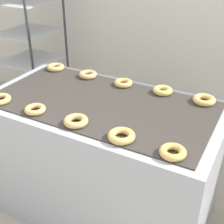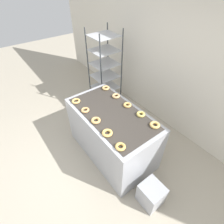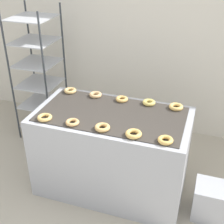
{
  "view_description": "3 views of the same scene",
  "coord_description": "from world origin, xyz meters",
  "px_view_note": "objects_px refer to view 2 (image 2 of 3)",
  "views": [
    {
      "loc": [
        0.92,
        -0.88,
        1.91
      ],
      "look_at": [
        0.0,
        0.83,
        0.8
      ],
      "focal_mm": 50.0,
      "sensor_mm": 36.0,
      "label": 1
    },
    {
      "loc": [
        1.63,
        -0.56,
        2.73
      ],
      "look_at": [
        0.0,
        0.68,
        0.97
      ],
      "focal_mm": 28.0,
      "sensor_mm": 36.0,
      "label": 2
    },
    {
      "loc": [
        0.87,
        -1.9,
        2.51
      ],
      "look_at": [
        0.0,
        0.68,
        0.97
      ],
      "focal_mm": 50.0,
      "sensor_mm": 36.0,
      "label": 3
    }
  ],
  "objects_px": {
    "fryer_machine": "(112,134)",
    "donut_near_right": "(107,133)",
    "glaze_bin": "(151,194)",
    "donut_near_leftmost": "(76,101)",
    "donut_far_right": "(141,114)",
    "donut_near_center": "(96,120)",
    "baking_rack_cart": "(105,70)",
    "donut_far_center": "(127,105)",
    "donut_far_leftmost": "(106,88)",
    "donut_far_left": "(116,96)",
    "donut_near_left": "(85,110)",
    "donut_far_rightmost": "(155,125)",
    "donut_near_rightmost": "(120,147)"
  },
  "relations": [
    {
      "from": "donut_near_right",
      "to": "donut_far_rightmost",
      "type": "relative_size",
      "value": 1.01
    },
    {
      "from": "fryer_machine",
      "to": "donut_near_rightmost",
      "type": "distance_m",
      "value": 0.84
    },
    {
      "from": "donut_far_leftmost",
      "to": "glaze_bin",
      "type": "bearing_deg",
      "value": -14.14
    },
    {
      "from": "donut_near_leftmost",
      "to": "donut_near_center",
      "type": "xyz_separation_m",
      "value": [
        0.6,
        0.01,
        0.0
      ]
    },
    {
      "from": "donut_near_left",
      "to": "glaze_bin",
      "type": "bearing_deg",
      "value": 8.37
    },
    {
      "from": "donut_far_leftmost",
      "to": "donut_far_right",
      "type": "distance_m",
      "value": 0.92
    },
    {
      "from": "donut_far_left",
      "to": "donut_near_center",
      "type": "bearing_deg",
      "value": -63.56
    },
    {
      "from": "donut_far_leftmost",
      "to": "donut_near_left",
      "type": "bearing_deg",
      "value": -63.07
    },
    {
      "from": "donut_near_right",
      "to": "donut_far_leftmost",
      "type": "xyz_separation_m",
      "value": [
        -0.92,
        0.63,
        -0.0
      ]
    },
    {
      "from": "baking_rack_cart",
      "to": "donut_far_left",
      "type": "bearing_deg",
      "value": -25.34
    },
    {
      "from": "donut_near_center",
      "to": "baking_rack_cart",
      "type": "bearing_deg",
      "value": 140.16
    },
    {
      "from": "donut_near_left",
      "to": "donut_far_right",
      "type": "relative_size",
      "value": 0.97
    },
    {
      "from": "donut_near_center",
      "to": "donut_near_right",
      "type": "relative_size",
      "value": 0.96
    },
    {
      "from": "donut_near_leftmost",
      "to": "donut_near_center",
      "type": "distance_m",
      "value": 0.6
    },
    {
      "from": "baking_rack_cart",
      "to": "donut_near_rightmost",
      "type": "xyz_separation_m",
      "value": [
        1.9,
        -1.11,
        0.06
      ]
    },
    {
      "from": "fryer_machine",
      "to": "donut_near_left",
      "type": "xyz_separation_m",
      "value": [
        -0.3,
        -0.3,
        0.49
      ]
    },
    {
      "from": "donut_near_center",
      "to": "donut_far_right",
      "type": "xyz_separation_m",
      "value": [
        0.3,
        0.62,
        0.0
      ]
    },
    {
      "from": "glaze_bin",
      "to": "fryer_machine",
      "type": "bearing_deg",
      "value": 174.46
    },
    {
      "from": "donut_near_right",
      "to": "donut_far_left",
      "type": "xyz_separation_m",
      "value": [
        -0.61,
        0.63,
        -0.0
      ]
    },
    {
      "from": "donut_far_right",
      "to": "donut_far_rightmost",
      "type": "relative_size",
      "value": 0.92
    },
    {
      "from": "glaze_bin",
      "to": "donut_near_leftmost",
      "type": "bearing_deg",
      "value": -172.95
    },
    {
      "from": "glaze_bin",
      "to": "donut_near_rightmost",
      "type": "relative_size",
      "value": 2.8
    },
    {
      "from": "donut_near_right",
      "to": "donut_far_right",
      "type": "height_order",
      "value": "same"
    },
    {
      "from": "fryer_machine",
      "to": "donut_near_right",
      "type": "distance_m",
      "value": 0.66
    },
    {
      "from": "donut_far_right",
      "to": "donut_far_left",
      "type": "bearing_deg",
      "value": -179.39
    },
    {
      "from": "glaze_bin",
      "to": "donut_near_right",
      "type": "distance_m",
      "value": 1.11
    },
    {
      "from": "donut_near_center",
      "to": "donut_far_right",
      "type": "height_order",
      "value": "same"
    },
    {
      "from": "glaze_bin",
      "to": "donut_near_center",
      "type": "relative_size",
      "value": 2.66
    },
    {
      "from": "baking_rack_cart",
      "to": "donut_far_center",
      "type": "bearing_deg",
      "value": -20.19
    },
    {
      "from": "donut_far_leftmost",
      "to": "fryer_machine",
      "type": "bearing_deg",
      "value": -27.59
    },
    {
      "from": "fryer_machine",
      "to": "donut_near_rightmost",
      "type": "bearing_deg",
      "value": -28.15
    },
    {
      "from": "fryer_machine",
      "to": "donut_far_center",
      "type": "xyz_separation_m",
      "value": [
        0.01,
        0.31,
        0.49
      ]
    },
    {
      "from": "baking_rack_cart",
      "to": "donut_far_leftmost",
      "type": "height_order",
      "value": "baking_rack_cart"
    },
    {
      "from": "baking_rack_cart",
      "to": "donut_near_right",
      "type": "height_order",
      "value": "baking_rack_cart"
    },
    {
      "from": "fryer_machine",
      "to": "donut_near_right",
      "type": "xyz_separation_m",
      "value": [
        0.31,
        -0.31,
        0.5
      ]
    },
    {
      "from": "donut_near_left",
      "to": "donut_far_rightmost",
      "type": "distance_m",
      "value": 1.08
    },
    {
      "from": "donut_near_rightmost",
      "to": "donut_far_leftmost",
      "type": "bearing_deg",
      "value": 152.13
    },
    {
      "from": "donut_near_left",
      "to": "donut_near_rightmost",
      "type": "height_order",
      "value": "donut_near_rightmost"
    },
    {
      "from": "glaze_bin",
      "to": "donut_near_leftmost",
      "type": "relative_size",
      "value": 2.64
    },
    {
      "from": "donut_near_left",
      "to": "donut_near_rightmost",
      "type": "distance_m",
      "value": 0.89
    },
    {
      "from": "donut_near_center",
      "to": "donut_far_right",
      "type": "relative_size",
      "value": 1.06
    },
    {
      "from": "donut_near_left",
      "to": "donut_far_center",
      "type": "bearing_deg",
      "value": 63.46
    },
    {
      "from": "glaze_bin",
      "to": "donut_near_rightmost",
      "type": "distance_m",
      "value": 0.94
    },
    {
      "from": "donut_near_leftmost",
      "to": "donut_near_right",
      "type": "distance_m",
      "value": 0.9
    },
    {
      "from": "donut_far_leftmost",
      "to": "donut_near_rightmost",
      "type": "bearing_deg",
      "value": -27.87
    },
    {
      "from": "donut_near_left",
      "to": "donut_far_center",
      "type": "xyz_separation_m",
      "value": [
        0.3,
        0.61,
        0.0
      ]
    },
    {
      "from": "donut_near_leftmost",
      "to": "donut_near_right",
      "type": "relative_size",
      "value": 0.97
    },
    {
      "from": "donut_far_center",
      "to": "glaze_bin",
      "type": "bearing_deg",
      "value": -21.12
    },
    {
      "from": "glaze_bin",
      "to": "donut_far_right",
      "type": "distance_m",
      "value": 1.17
    },
    {
      "from": "baking_rack_cart",
      "to": "donut_near_rightmost",
      "type": "distance_m",
      "value": 2.2
    }
  ]
}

